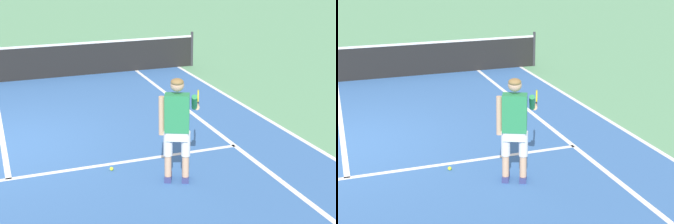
{
  "view_description": "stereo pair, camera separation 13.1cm",
  "coord_description": "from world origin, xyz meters",
  "views": [
    {
      "loc": [
        -0.15,
        -9.35,
        3.62
      ],
      "look_at": [
        2.54,
        -2.13,
        1.05
      ],
      "focal_mm": 53.68,
      "sensor_mm": 36.0,
      "label": 1
    },
    {
      "loc": [
        -0.02,
        -9.39,
        3.62
      ],
      "look_at": [
        2.54,
        -2.13,
        1.05
      ],
      "focal_mm": 53.68,
      "sensor_mm": 36.0,
      "label": 2
    }
  ],
  "objects": [
    {
      "name": "line_service",
      "position": [
        0.0,
        -1.52,
        0.0
      ],
      "size": [
        8.23,
        0.1,
        0.01
      ],
      "primitive_type": "cube",
      "color": "white",
      "rests_on": "ground"
    },
    {
      "name": "tennis_player",
      "position": [
        2.56,
        -2.51,
        0.99
      ],
      "size": [
        0.98,
        0.97,
        1.71
      ],
      "color": "navy",
      "rests_on": "ground"
    },
    {
      "name": "line_doubles_right",
      "position": [
        5.49,
        -0.53,
        0.0
      ],
      "size": [
        0.1,
        10.82,
        0.01
      ],
      "primitive_type": "cube",
      "color": "white",
      "rests_on": "ground"
    },
    {
      "name": "ground_plane",
      "position": [
        0.0,
        0.0,
        0.0
      ],
      "size": [
        80.0,
        80.0,
        0.0
      ],
      "primitive_type": "plane",
      "color": "#609E70"
    },
    {
      "name": "court_inner_surface",
      "position": [
        0.0,
        -0.53,
        0.0
      ],
      "size": [
        10.98,
        11.22,
        0.0
      ],
      "primitive_type": "cube",
      "color": "#3866A8",
      "rests_on": "ground"
    },
    {
      "name": "line_singles_right",
      "position": [
        4.12,
        -0.53,
        0.0
      ],
      "size": [
        0.1,
        10.82,
        0.01
      ],
      "primitive_type": "cube",
      "color": "white",
      "rests_on": "ground"
    },
    {
      "name": "tennis_ball_near_feet",
      "position": [
        1.65,
        -1.78,
        0.03
      ],
      "size": [
        0.07,
        0.07,
        0.07
      ],
      "primitive_type": "sphere",
      "color": "#CCE02D",
      "rests_on": "ground"
    }
  ]
}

